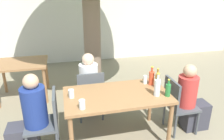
# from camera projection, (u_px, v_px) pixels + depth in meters

# --- Properties ---
(ground_plane) EXTENTS (30.00, 30.00, 0.00)m
(ground_plane) POSITION_uv_depth(u_px,v_px,m) (116.00, 139.00, 3.38)
(ground_plane) COLOR gray
(cafe_building_wall) EXTENTS (10.00, 0.08, 2.80)m
(cafe_building_wall) POSITION_uv_depth(u_px,v_px,m) (84.00, 15.00, 6.38)
(cafe_building_wall) COLOR silver
(cafe_building_wall) RESTS_ON ground_plane
(dining_table_front) EXTENTS (1.49, 0.83, 0.78)m
(dining_table_front) POSITION_uv_depth(u_px,v_px,m) (117.00, 99.00, 3.13)
(dining_table_front) COLOR #996B42
(dining_table_front) RESTS_ON ground_plane
(dining_table_back) EXTENTS (1.01, 0.81, 0.78)m
(dining_table_back) POSITION_uv_depth(u_px,v_px,m) (21.00, 68.00, 4.39)
(dining_table_back) COLOR #996B42
(dining_table_back) RESTS_ON ground_plane
(patio_chair_0) EXTENTS (0.44, 0.44, 0.90)m
(patio_chair_0) POSITION_uv_depth(u_px,v_px,m) (48.00, 119.00, 2.98)
(patio_chair_0) COLOR #474C51
(patio_chair_0) RESTS_ON ground_plane
(patio_chair_1) EXTENTS (0.44, 0.44, 0.90)m
(patio_chair_1) POSITION_uv_depth(u_px,v_px,m) (177.00, 103.00, 3.40)
(patio_chair_1) COLOR #474C51
(patio_chair_1) RESTS_ON ground_plane
(patio_chair_2) EXTENTS (0.44, 0.44, 0.90)m
(patio_chair_2) POSITION_uv_depth(u_px,v_px,m) (90.00, 93.00, 3.72)
(patio_chair_2) COLOR #474C51
(patio_chair_2) RESTS_ON ground_plane
(person_seated_0) EXTENTS (0.56, 0.32, 1.19)m
(person_seated_0) POSITION_uv_depth(u_px,v_px,m) (29.00, 120.00, 2.93)
(person_seated_0) COLOR #383842
(person_seated_0) RESTS_ON ground_plane
(person_seated_1) EXTENTS (0.55, 0.30, 1.13)m
(person_seated_1) POSITION_uv_depth(u_px,v_px,m) (191.00, 102.00, 3.46)
(person_seated_1) COLOR #383842
(person_seated_1) RESTS_ON ground_plane
(person_seated_2) EXTENTS (0.32, 0.56, 1.16)m
(person_seated_2) POSITION_uv_depth(u_px,v_px,m) (89.00, 86.00, 3.93)
(person_seated_2) COLOR #383842
(person_seated_2) RESTS_ON ground_plane
(green_bottle_0) EXTENTS (0.07, 0.07, 0.25)m
(green_bottle_0) POSITION_uv_depth(u_px,v_px,m) (168.00, 90.00, 3.00)
(green_bottle_0) COLOR #287A38
(green_bottle_0) RESTS_ON dining_table_front
(soda_bottle_1) EXTENTS (0.08, 0.08, 0.30)m
(soda_bottle_1) POSITION_uv_depth(u_px,v_px,m) (151.00, 78.00, 3.34)
(soda_bottle_1) COLOR #DB4C2D
(soda_bottle_1) RESTS_ON dining_table_front
(amber_bottle_2) EXTENTS (0.06, 0.06, 0.31)m
(amber_bottle_2) POSITION_uv_depth(u_px,v_px,m) (157.00, 80.00, 3.24)
(amber_bottle_2) COLOR #9E661E
(amber_bottle_2) RESTS_ON dining_table_front
(water_bottle_3) EXTENTS (0.08, 0.08, 0.34)m
(water_bottle_3) POSITION_uv_depth(u_px,v_px,m) (157.00, 87.00, 3.00)
(water_bottle_3) COLOR silver
(water_bottle_3) RESTS_ON dining_table_front
(drinking_glass_0) EXTENTS (0.08, 0.08, 0.12)m
(drinking_glass_0) POSITION_uv_depth(u_px,v_px,m) (82.00, 104.00, 2.71)
(drinking_glass_0) COLOR silver
(drinking_glass_0) RESTS_ON dining_table_front
(drinking_glass_1) EXTENTS (0.06, 0.06, 0.13)m
(drinking_glass_1) POSITION_uv_depth(u_px,v_px,m) (145.00, 80.00, 3.40)
(drinking_glass_1) COLOR white
(drinking_glass_1) RESTS_ON dining_table_front
(drinking_glass_2) EXTENTS (0.08, 0.08, 0.12)m
(drinking_glass_2) POSITION_uv_depth(u_px,v_px,m) (71.00, 94.00, 2.98)
(drinking_glass_2) COLOR white
(drinking_glass_2) RESTS_ON dining_table_front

